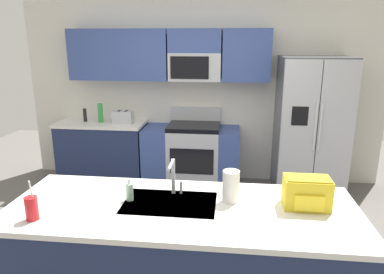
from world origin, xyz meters
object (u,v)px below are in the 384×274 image
(paper_towel_roll, at_px, (231,186))
(backpack, at_px, (307,192))
(toaster, at_px, (123,117))
(soap_dispenser, at_px, (129,192))
(drink_cup_red, at_px, (32,208))
(range_oven, at_px, (191,155))
(refrigerator, at_px, (311,127))
(sink_faucet, at_px, (173,174))
(bottle_green, at_px, (100,113))
(pepper_mill, at_px, (85,115))

(paper_towel_roll, relative_size, backpack, 0.75)
(toaster, distance_m, soap_dispenser, 2.55)
(drink_cup_red, relative_size, soap_dispenser, 1.66)
(soap_dispenser, bearing_deg, drink_cup_red, -147.30)
(range_oven, xyz_separation_m, paper_towel_roll, (0.57, -2.41, 0.58))
(drink_cup_red, xyz_separation_m, soap_dispenser, (0.56, 0.36, -0.01))
(refrigerator, bearing_deg, range_oven, 177.46)
(refrigerator, relative_size, sink_faucet, 6.56)
(paper_towel_roll, bearing_deg, range_oven, 103.31)
(bottle_green, xyz_separation_m, paper_towel_roll, (1.89, -2.39, -0.02))
(range_oven, relative_size, bottle_green, 4.99)
(refrigerator, bearing_deg, paper_towel_roll, -114.31)
(range_oven, bearing_deg, toaster, -176.92)
(refrigerator, distance_m, soap_dispenser, 3.00)
(toaster, bearing_deg, range_oven, 3.08)
(drink_cup_red, bearing_deg, pepper_mill, 106.09)
(soap_dispenser, bearing_deg, pepper_mill, 119.17)
(backpack, bearing_deg, sink_faucet, 173.87)
(refrigerator, height_order, sink_faucet, refrigerator)
(drink_cup_red, distance_m, backpack, 1.89)
(soap_dispenser, bearing_deg, range_oven, 85.82)
(paper_towel_roll, xyz_separation_m, backpack, (0.54, -0.04, -0.00))
(toaster, height_order, backpack, backpack)
(range_oven, height_order, backpack, backpack)
(sink_faucet, xyz_separation_m, paper_towel_roll, (0.44, -0.07, -0.05))
(paper_towel_roll, bearing_deg, backpack, -3.93)
(paper_towel_roll, bearing_deg, drink_cup_red, -162.07)
(refrigerator, distance_m, toaster, 2.60)
(soap_dispenser, bearing_deg, paper_towel_roll, 4.86)
(refrigerator, distance_m, paper_towel_roll, 2.56)
(pepper_mill, distance_m, paper_towel_roll, 3.21)
(bottle_green, distance_m, backpack, 3.43)
(toaster, height_order, paper_towel_roll, paper_towel_roll)
(bottle_green, relative_size, backpack, 0.85)
(pepper_mill, relative_size, paper_towel_roll, 0.80)
(toaster, xyz_separation_m, drink_cup_red, (0.23, -2.78, -0.01))
(refrigerator, relative_size, soap_dispenser, 10.88)
(refrigerator, height_order, drink_cup_red, refrigerator)
(refrigerator, xyz_separation_m, drink_cup_red, (-2.37, -2.76, 0.06))
(refrigerator, xyz_separation_m, pepper_mill, (-3.18, 0.07, 0.07))
(refrigerator, height_order, paper_towel_roll, refrigerator)
(paper_towel_roll, bearing_deg, soap_dispenser, -175.14)
(range_oven, distance_m, backpack, 2.74)
(toaster, distance_m, paper_towel_roll, 2.82)
(toaster, xyz_separation_m, backpack, (2.08, -2.39, 0.03))
(backpack, bearing_deg, toaster, 131.04)
(bottle_green, relative_size, paper_towel_roll, 1.14)
(pepper_mill, distance_m, backpack, 3.61)
(bottle_green, bearing_deg, toaster, -5.90)
(bottle_green, bearing_deg, backpack, -45.05)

